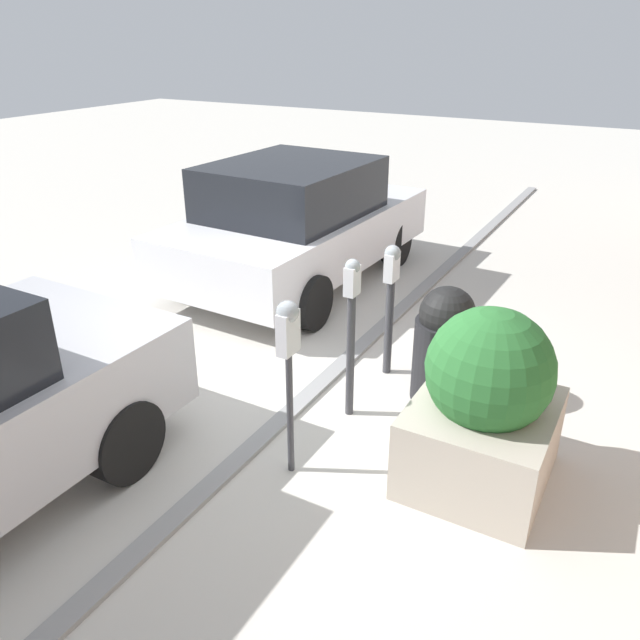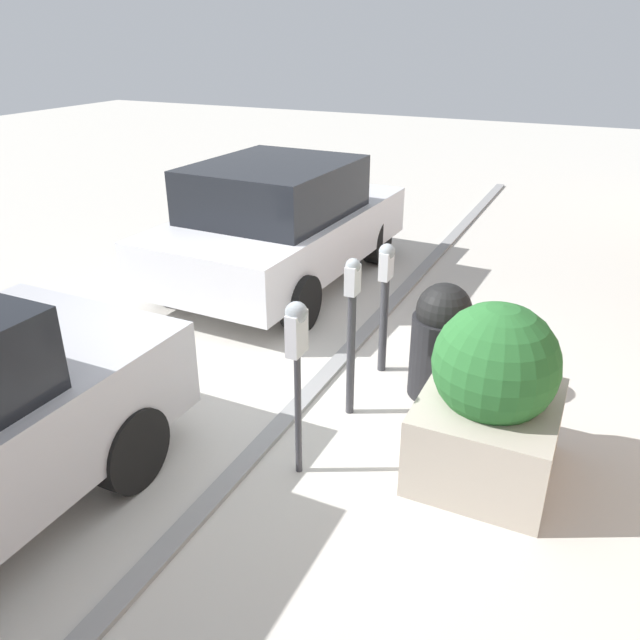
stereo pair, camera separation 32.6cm
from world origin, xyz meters
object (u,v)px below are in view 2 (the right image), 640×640
at_px(parked_car_middle, 280,223).
at_px(trash_bin, 441,341).
at_px(parking_meter_nearest, 297,345).
at_px(parking_meter_middle, 385,290).
at_px(planter_box, 491,400).
at_px(parking_meter_second, 352,319).

relative_size(parked_car_middle, trash_bin, 3.66).
distance_m(parking_meter_nearest, parked_car_middle, 3.96).
bearing_deg(parking_meter_middle, planter_box, -132.75).
bearing_deg(parking_meter_second, parking_meter_nearest, 177.68).
bearing_deg(parking_meter_nearest, planter_box, -64.48).
bearing_deg(parked_car_middle, parking_meter_second, -138.85).
distance_m(planter_box, parked_car_middle, 4.30).
xyz_separation_m(parking_meter_nearest, planter_box, (0.60, -1.26, -0.45)).
height_order(parking_meter_nearest, parked_car_middle, parked_car_middle).
bearing_deg(parking_meter_nearest, trash_bin, -22.60).
bearing_deg(parking_meter_nearest, parking_meter_middle, -1.00).
xyz_separation_m(parking_meter_nearest, parking_meter_middle, (1.74, -0.03, -0.22)).
xyz_separation_m(planter_box, trash_bin, (0.95, 0.62, -0.09)).
height_order(parked_car_middle, trash_bin, parked_car_middle).
height_order(planter_box, trash_bin, planter_box).
xyz_separation_m(parking_meter_second, planter_box, (-0.31, -1.22, -0.28)).
relative_size(parking_meter_nearest, planter_box, 1.02).
height_order(parking_meter_nearest, planter_box, parking_meter_nearest).
distance_m(parked_car_middle, trash_bin, 3.24).
xyz_separation_m(parking_meter_second, parked_car_middle, (2.50, 2.04, -0.10)).
height_order(parking_meter_middle, trash_bin, parking_meter_middle).
height_order(parking_meter_nearest, parking_meter_middle, parking_meter_nearest).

